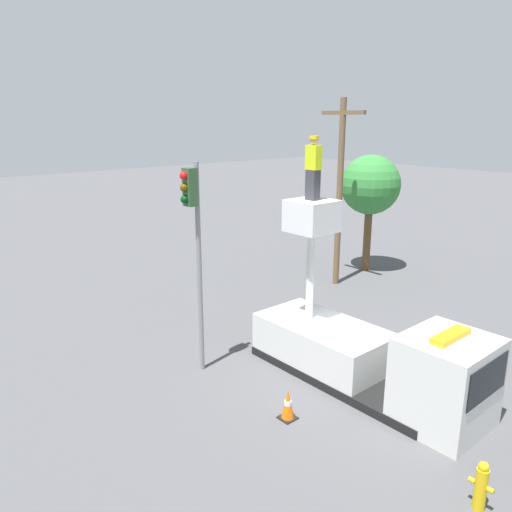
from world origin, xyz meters
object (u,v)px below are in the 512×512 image
Objects in this scene: traffic_cone_curbside at (288,405)px; utility_pole at (340,187)px; fire_hydrant at (481,486)px; tree_left_bg at (370,186)px; bucket_truck at (364,353)px; worker at (313,168)px; traffic_cone_rear at (263,324)px; traffic_light_pole at (194,229)px.

traffic_cone_curbside is 11.44m from utility_pole.
utility_pole is at bearing 141.89° from fire_hydrant.
tree_left_bg is 0.70× the size of utility_pole.
worker is (-2.06, 0.00, 4.78)m from bucket_truck.
worker is 8.43m from fire_hydrant.
tree_left_bg reaches higher than bucket_truck.
traffic_cone_curbside is at bearing -34.91° from traffic_cone_rear.
traffic_cone_rear is 7.38m from utility_pole.
utility_pole is at bearing 105.88° from traffic_light_pole.
traffic_light_pole is at bearing -175.74° from traffic_cone_curbside.
traffic_cone_rear is (-2.37, 0.29, -5.45)m from worker.
traffic_cone_rear is 0.84× the size of traffic_cone_curbside.
traffic_cone_curbside is (1.85, -2.65, -5.39)m from worker.
tree_left_bg is at bearing 117.32° from worker.
traffic_light_pole reaches higher than tree_left_bg.
tree_left_bg is (-10.88, 10.89, 3.57)m from fire_hydrant.
worker is 5.95m from traffic_cone_rear.
bucket_truck is 4.48m from traffic_cone_rear.
traffic_cone_curbside is at bearing -55.77° from utility_pole.
traffic_light_pole is 7.71× the size of traffic_cone_curbside.
bucket_truck is 3.86× the size of worker.
utility_pole is at bearing 123.96° from worker.
bucket_truck is 5.68m from traffic_light_pole.
bucket_truck is 8.69× the size of traffic_cone_curbside.
utility_pole is (0.40, -2.67, 0.20)m from tree_left_bg.
tree_left_bg is (-4.60, 8.91, -1.69)m from worker.
fire_hydrant is (6.28, -1.99, -5.26)m from worker.
traffic_cone_rear is (-4.42, 0.29, -0.67)m from bucket_truck.
traffic_cone_curbside reaches higher than traffic_cone_rear.
worker reaches higher than bucket_truck.
fire_hydrant is (4.22, -1.99, -0.48)m from bucket_truck.
bucket_truck reaches higher than traffic_cone_rear.
bucket_truck is 0.85× the size of utility_pole.
utility_pole reaches higher than fire_hydrant.
utility_pole reaches higher than bucket_truck.
traffic_light_pole is at bearing -75.75° from tree_left_bg.
traffic_light_pole reaches higher than traffic_cone_curbside.
tree_left_bg reaches higher than traffic_cone_rear.
worker is 2.25× the size of traffic_cone_curbside.
fire_hydrant reaches higher than traffic_cone_rear.
traffic_light_pole reaches higher than bucket_truck.
utility_pole reaches higher than traffic_light_pole.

